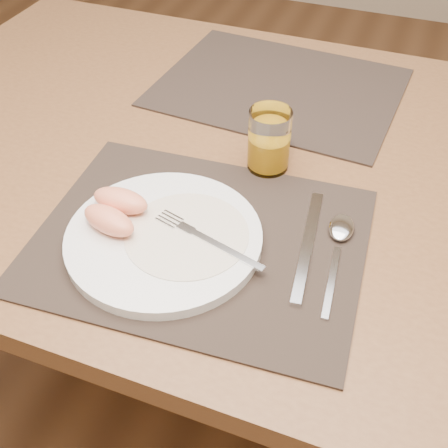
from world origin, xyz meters
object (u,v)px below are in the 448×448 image
table (249,191)px  knife (306,254)px  fork (200,236)px  placemat_far (279,87)px  juice_glass (269,143)px  spoon (340,235)px  placemat_near (200,239)px  plate (164,238)px

table → knife: size_ratio=6.36×
fork → knife: (0.14, 0.03, -0.02)m
placemat_far → juice_glass: bearing=-77.4°
placemat_far → fork: bearing=-87.0°
spoon → juice_glass: bearing=139.8°
spoon → placemat_far: bearing=118.3°
table → placemat_near: placemat_near is taller
placemat_far → knife: (0.16, -0.42, 0.00)m
juice_glass → placemat_far: bearing=102.6°
table → placemat_far: bearing=94.5°
fork → juice_glass: 0.21m
table → knife: bearing=-53.7°
fork → knife: size_ratio=0.78×
juice_glass → fork: bearing=-98.9°
plate → juice_glass: juice_glass is taller
table → knife: (0.15, -0.20, 0.09)m
knife → plate: bearing=-166.5°
table → fork: (0.01, -0.23, 0.11)m
table → spoon: size_ratio=7.29×
spoon → juice_glass: (-0.14, 0.12, 0.04)m
placemat_near → fork: (0.01, -0.01, 0.02)m
table → knife: 0.26m
spoon → juice_glass: 0.19m
spoon → juice_glass: juice_glass is taller
plate → knife: size_ratio=1.23×
fork → juice_glass: juice_glass is taller
spoon → placemat_near: bearing=-158.8°
placemat_near → fork: 0.02m
plate → knife: 0.19m
placemat_far → spoon: spoon is taller
juice_glass → knife: bearing=-57.7°
table → fork: size_ratio=8.11×
placemat_far → spoon: 0.42m
plate → knife: bearing=13.5°
fork → spoon: size_ratio=0.90×
table → juice_glass: 0.14m
placemat_near → placemat_far: (-0.02, 0.44, 0.00)m
placemat_far → knife: 0.45m
fork → spoon: fork is taller
knife → fork: bearing=-166.6°
placemat_far → spoon: size_ratio=2.34×
juice_glass → plate: bearing=-110.5°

